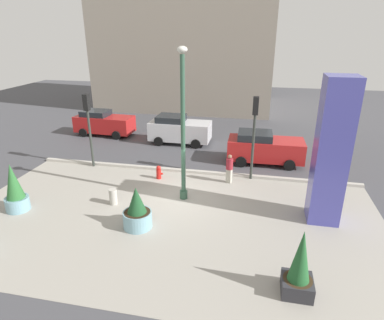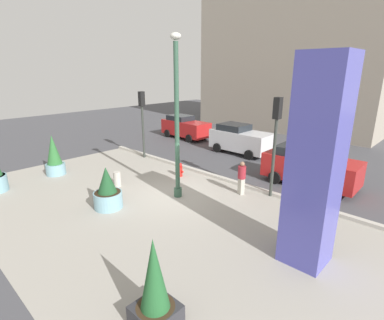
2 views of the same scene
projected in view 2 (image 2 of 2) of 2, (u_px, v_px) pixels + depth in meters
ground_plane at (226, 174)px, 16.31m from camera, size 60.00×60.00×0.00m
plaza_pavement at (137, 210)px, 12.14m from camera, size 18.00×10.00×0.02m
curb_strip at (216, 176)px, 15.67m from camera, size 18.00×0.24×0.16m
lamp_post at (177, 123)px, 12.43m from camera, size 0.44×0.44×6.90m
art_pillar_blue at (315, 166)px, 8.09m from camera, size 1.23×1.23×5.98m
potted_plant_mid_plaza at (108, 192)px, 12.11m from camera, size 1.16×1.16×1.78m
potted_plant_near_right at (155, 291)px, 6.37m from camera, size 0.92×0.92×2.22m
potted_plant_curbside at (54, 158)px, 15.95m from camera, size 1.02×1.02×2.20m
fire_hydrant at (180, 170)px, 15.82m from camera, size 0.36×0.26×0.75m
concrete_bollard at (117, 179)px, 14.46m from camera, size 0.36×0.36×0.75m
traffic_light_corner at (142, 114)px, 18.53m from camera, size 0.28×0.42×4.23m
traffic_light_far_side at (276, 131)px, 12.58m from camera, size 0.28×0.42×4.43m
car_passing_lane at (309, 167)px, 14.50m from camera, size 4.45×2.19×1.88m
car_far_lane at (240, 139)px, 20.14m from camera, size 4.22×2.11×1.95m
car_curb_west at (185, 127)px, 24.62m from camera, size 4.42×2.09×1.85m
pedestrian_by_curb at (242, 176)px, 13.41m from camera, size 0.47×0.47×1.57m
highrise_across_street at (305, 15)px, 27.64m from camera, size 16.78×10.30×20.89m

